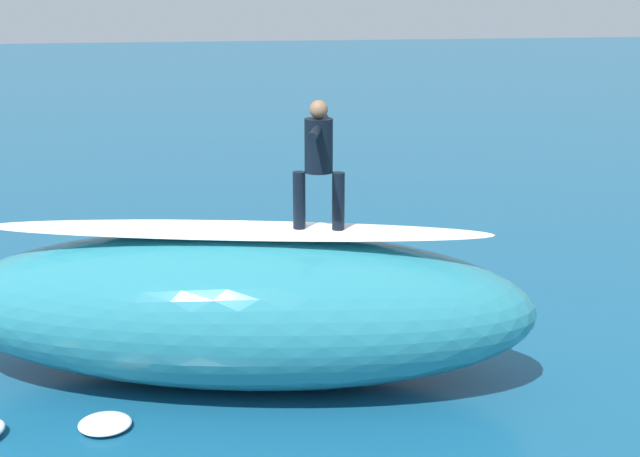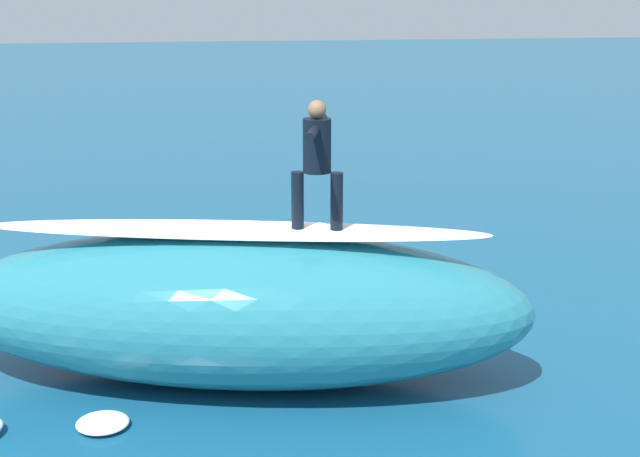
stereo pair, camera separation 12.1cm
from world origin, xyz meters
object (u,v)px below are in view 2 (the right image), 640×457
at_px(surfboard_riding, 317,232).
at_px(surfer_riding, 317,155).
at_px(surfer_paddling, 316,263).
at_px(surfboard_paddling, 322,274).

xyz_separation_m(surfboard_riding, surfer_riding, (0.00, 0.00, 0.95)).
bearing_deg(surfer_riding, surfboard_riding, 0.00).
relative_size(surfboard_riding, surfer_riding, 1.37).
bearing_deg(surfboard_riding, surfer_riding, 0.00).
bearing_deg(surfer_riding, surfer_paddling, -83.46).
height_order(surfboard_riding, surfer_paddling, surfboard_riding).
height_order(surfer_riding, surfboard_paddling, surfer_riding).
distance_m(surfer_riding, surfer_paddling, 5.13).
bearing_deg(surfboard_paddling, surfboard_riding, -52.34).
xyz_separation_m(surfer_riding, surfer_paddling, (-0.59, -4.33, -2.70)).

